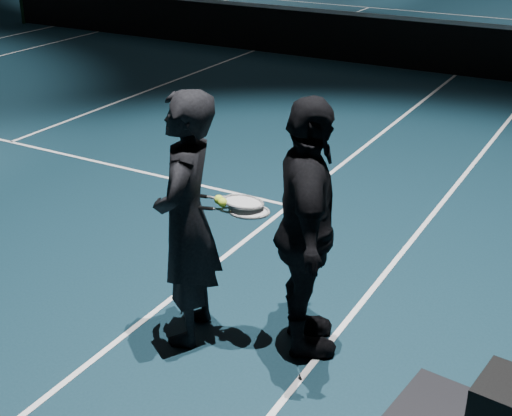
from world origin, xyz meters
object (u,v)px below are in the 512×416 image
at_px(player_b, 307,231).
at_px(tennis_balls, 221,199).
at_px(player_a, 187,220).
at_px(racket_upper, 243,202).
at_px(racket_lower, 249,212).

height_order(player_b, tennis_balls, player_b).
relative_size(player_a, racket_upper, 2.77).
bearing_deg(tennis_balls, player_a, -160.21).
height_order(racket_upper, tennis_balls, tennis_balls).
bearing_deg(racket_upper, player_a, -178.29).
distance_m(player_a, racket_lower, 0.46).
bearing_deg(racket_lower, tennis_balls, 178.53).
height_order(racket_lower, tennis_balls, tennis_balls).
bearing_deg(racket_lower, player_b, 0.00).
relative_size(player_b, racket_lower, 2.77).
distance_m(player_b, racket_lower, 0.41).
xyz_separation_m(racket_upper, tennis_balls, (-0.13, -0.08, 0.03)).
distance_m(player_b, tennis_balls, 0.62).
distance_m(racket_lower, tennis_balls, 0.21).
xyz_separation_m(racket_lower, tennis_balls, (-0.19, -0.06, 0.08)).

